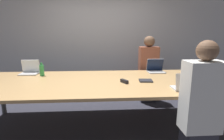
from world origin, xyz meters
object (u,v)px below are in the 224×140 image
at_px(laptop_far_right, 156,68).
at_px(bottle_far_left, 42,70).
at_px(stapler, 124,81).
at_px(person_far_right, 148,70).
at_px(bottle_near_right, 202,80).
at_px(laptop_far_left, 30,70).
at_px(laptop_near_right, 186,85).
at_px(person_near_right, 201,109).

distance_m(laptop_far_right, bottle_far_left, 2.08).
xyz_separation_m(laptop_far_right, stapler, (-0.70, -0.71, -0.05)).
xyz_separation_m(person_far_right, bottle_near_right, (0.36, -1.43, 0.15)).
bearing_deg(laptop_far_left, laptop_far_right, -0.32).
height_order(bottle_near_right, stapler, bottle_near_right).
height_order(laptop_far_left, stapler, laptop_far_left).
relative_size(bottle_near_right, stapler, 1.43).
xyz_separation_m(laptop_near_right, stapler, (-0.76, 0.38, -0.04)).
bearing_deg(laptop_far_right, laptop_near_right, -86.75).
relative_size(laptop_far_right, laptop_near_right, 0.99).
bearing_deg(bottle_far_left, laptop_far_left, 146.39).
distance_m(laptop_far_left, bottle_far_left, 0.33).
bearing_deg(stapler, laptop_near_right, -57.10).
height_order(bottle_far_left, bottle_near_right, bottle_far_left).
height_order(person_far_right, bottle_far_left, person_far_right).
xyz_separation_m(laptop_near_right, bottle_near_right, (0.28, 0.11, 0.03)).
height_order(bottle_far_left, stapler, bottle_far_left).
height_order(bottle_far_left, laptop_near_right, same).
bearing_deg(laptop_far_right, person_far_right, 92.05).
bearing_deg(bottle_near_right, laptop_near_right, -158.07).
relative_size(person_far_right, laptop_near_right, 4.53).
height_order(bottle_far_left, person_near_right, person_near_right).
height_order(laptop_far_right, bottle_far_left, laptop_far_right).
xyz_separation_m(person_far_right, laptop_near_right, (0.08, -1.54, 0.13)).
xyz_separation_m(person_far_right, bottle_far_left, (-2.05, -0.62, 0.16)).
bearing_deg(bottle_near_right, laptop_far_left, 159.73).
relative_size(bottle_far_left, bottle_near_right, 1.07).
xyz_separation_m(bottle_far_left, bottle_near_right, (2.41, -0.81, -0.01)).
relative_size(laptop_far_right, person_near_right, 0.22).
distance_m(bottle_far_left, stapler, 1.48).
xyz_separation_m(laptop_far_right, person_near_right, (0.03, -1.52, -0.14)).
bearing_deg(laptop_near_right, bottle_far_left, -23.40).
distance_m(laptop_far_left, stapler, 1.80).
bearing_deg(laptop_far_right, laptop_far_left, 179.68).
distance_m(laptop_far_right, laptop_far_left, 2.35).
distance_m(laptop_near_right, person_near_right, 0.45).
height_order(person_far_right, bottle_near_right, person_far_right).
bearing_deg(bottle_near_right, person_far_right, 104.09).
bearing_deg(laptop_far_left, stapler, -23.71).
bearing_deg(laptop_far_left, laptop_near_right, -24.66).
relative_size(person_far_right, stapler, 9.53).
distance_m(laptop_far_right, stapler, 1.00).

